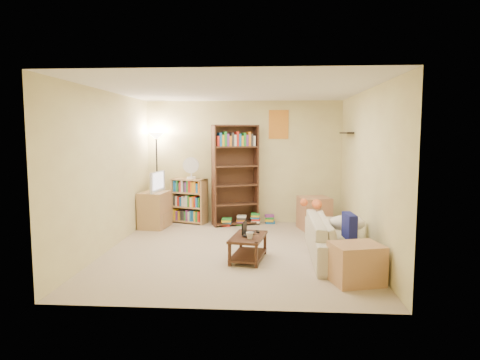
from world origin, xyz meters
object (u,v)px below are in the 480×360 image
Objects in this scene: sofa at (337,238)px; television at (154,182)px; side_table at (314,213)px; short_bookshelf at (189,201)px; tabby_cat at (315,204)px; floor_lamp at (156,151)px; laptop at (252,234)px; end_cabinet at (356,264)px; mug at (250,236)px; tall_bookshelf at (235,173)px; tv_stand at (155,210)px; coffee_table at (248,245)px; desk_fan at (191,167)px.

sofa is 2.92× the size of television.
short_bookshelf is at bearing 170.48° from side_table.
floor_lamp reaches higher than tabby_cat.
floor_lamp reaches higher than laptop.
tabby_cat is at bearing -101.70° from television.
tabby_cat is at bearing -12.60° from short_bookshelf.
end_cabinet is (3.31, -2.92, -0.66)m from television.
television is 3.16m from side_table.
tabby_cat is 0.75× the size of side_table.
tall_bookshelf is (-0.41, 2.55, 0.65)m from mug.
sofa is 3.50m from short_bookshelf.
television is 0.38× the size of floor_lamp.
laptop is 2.81m from tv_stand.
short_bookshelf is at bearing 127.20° from coffee_table.
tall_bookshelf is (-0.37, 2.36, 0.84)m from coffee_table.
laptop is 2.86m from television.
laptop is 0.23m from mug.
tabby_cat is at bearing 52.88° from coffee_table.
television is (-1.93, 2.04, 0.68)m from coffee_table.
coffee_table is 0.94× the size of short_bookshelf.
mug is 0.07× the size of tall_bookshelf.
tall_bookshelf is at bearing 18.11° from laptop.
mug is at bearing -43.71° from short_bookshelf.
tall_bookshelf is (-0.43, 2.32, 0.69)m from laptop.
tall_bookshelf reaches higher than desk_fan.
tv_stand reaches higher than coffee_table.
sofa is 3.77m from television.
coffee_table is at bearing -129.31° from television.
short_bookshelf is at bearing 128.70° from end_cabinet.
sofa is at bearing -71.61° from tall_bookshelf.
mug is 0.15× the size of short_bookshelf.
coffee_table is 1.46× the size of end_cabinet.
end_cabinet is at bearing -85.98° from side_table.
laptop is at bearing -37.86° from tv_stand.
side_table is at bearing -7.54° from floor_lamp.
sofa reaches higher than laptop.
laptop is at bearing 145.08° from end_cabinet.
sofa is at bearing 19.04° from coffee_table.
desk_fan is 2.62m from side_table.
tabby_cat is 3.50m from floor_lamp.
tall_bookshelf is at bearing 99.04° from mug.
tall_bookshelf is at bearing 38.92° from sofa.
desk_fan is at bearing 148.23° from tabby_cat.
laptop is (-1.01, -0.97, -0.30)m from tabby_cat.
sofa is 4.61× the size of desk_fan.
laptop is 1.62m from end_cabinet.
desk_fan is (-2.60, 2.24, 0.85)m from sofa.
side_table is (1.55, -0.27, -0.75)m from tall_bookshelf.
floor_lamp is (-1.63, 0.15, 0.42)m from tall_bookshelf.
short_bookshelf is (-1.37, 2.69, 0.05)m from mug.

